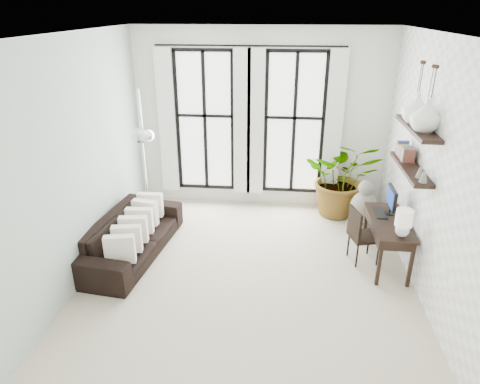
# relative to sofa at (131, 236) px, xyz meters

# --- Properties ---
(floor) EXTENTS (5.00, 5.00, 0.00)m
(floor) POSITION_rel_sofa_xyz_m (1.80, -0.43, -0.31)
(floor) COLOR beige
(floor) RESTS_ON ground
(ceiling) EXTENTS (5.00, 5.00, 0.00)m
(ceiling) POSITION_rel_sofa_xyz_m (1.80, -0.43, 2.89)
(ceiling) COLOR white
(ceiling) RESTS_ON wall_back
(wall_left) EXTENTS (0.00, 5.00, 5.00)m
(wall_left) POSITION_rel_sofa_xyz_m (-0.45, -0.43, 1.29)
(wall_left) COLOR #A3B6AC
(wall_left) RESTS_ON floor
(wall_right) EXTENTS (0.00, 5.00, 5.00)m
(wall_right) POSITION_rel_sofa_xyz_m (4.05, -0.43, 1.29)
(wall_right) COLOR white
(wall_right) RESTS_ON floor
(wall_back) EXTENTS (4.50, 0.00, 4.50)m
(wall_back) POSITION_rel_sofa_xyz_m (1.80, 2.07, 1.29)
(wall_back) COLOR white
(wall_back) RESTS_ON floor
(windows) EXTENTS (3.26, 0.13, 2.65)m
(windows) POSITION_rel_sofa_xyz_m (1.60, 2.00, 1.25)
(windows) COLOR white
(windows) RESTS_ON wall_back
(wall_shelves) EXTENTS (0.25, 1.30, 0.60)m
(wall_shelves) POSITION_rel_sofa_xyz_m (3.91, 0.14, 1.41)
(wall_shelves) COLOR black
(wall_shelves) RESTS_ON wall_right
(sofa) EXTENTS (1.10, 2.24, 0.63)m
(sofa) POSITION_rel_sofa_xyz_m (0.00, 0.00, 0.00)
(sofa) COLOR black
(sofa) RESTS_ON floor
(throw_pillows) EXTENTS (0.40, 1.52, 0.40)m
(throw_pillows) POSITION_rel_sofa_xyz_m (0.10, 0.00, 0.19)
(throw_pillows) COLOR white
(throw_pillows) RESTS_ON sofa
(plant) EXTENTS (1.38, 1.22, 1.42)m
(plant) POSITION_rel_sofa_xyz_m (3.28, 1.72, 0.40)
(plant) COLOR #2D7228
(plant) RESTS_ON floor
(desk) EXTENTS (0.51, 1.20, 1.10)m
(desk) POSITION_rel_sofa_xyz_m (3.75, 0.05, 0.36)
(desk) COLOR black
(desk) RESTS_ON floor
(desk_chair) EXTENTS (0.49, 0.49, 0.84)m
(desk_chair) POSITION_rel_sofa_xyz_m (3.37, 0.14, 0.17)
(desk_chair) COLOR black
(desk_chair) RESTS_ON floor
(arc_lamp) EXTENTS (0.74, 1.45, 2.41)m
(arc_lamp) POSITION_rel_sofa_xyz_m (0.10, 0.60, 1.54)
(arc_lamp) COLOR silver
(arc_lamp) RESTS_ON floor
(buddha) EXTENTS (0.50, 0.50, 0.90)m
(buddha) POSITION_rel_sofa_xyz_m (3.59, 1.12, 0.06)
(buddha) COLOR gray
(buddha) RESTS_ON floor
(vase_a) EXTENTS (0.37, 0.37, 0.38)m
(vase_a) POSITION_rel_sofa_xyz_m (3.91, -0.15, 1.95)
(vase_a) COLOR white
(vase_a) RESTS_ON shelf_upper
(vase_b) EXTENTS (0.37, 0.37, 0.38)m
(vase_b) POSITION_rel_sofa_xyz_m (3.91, 0.25, 1.95)
(vase_b) COLOR white
(vase_b) RESTS_ON shelf_upper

